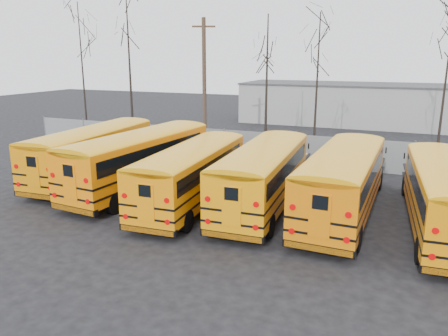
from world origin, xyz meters
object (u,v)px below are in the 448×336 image
at_px(bus_a, 95,148).
at_px(bus_f, 445,191).
at_px(bus_e, 344,177).
at_px(bus_b, 143,155).
at_px(utility_pole_left, 204,83).
at_px(bus_d, 264,171).
at_px(bus_c, 194,169).

relative_size(bus_a, bus_f, 1.04).
bearing_deg(bus_e, bus_b, -178.38).
height_order(bus_a, utility_pole_left, utility_pole_left).
xyz_separation_m(bus_b, utility_pole_left, (-1.73, 11.36, 3.08)).
relative_size(bus_d, bus_e, 0.98).
bearing_deg(bus_b, bus_d, 2.77).
xyz_separation_m(bus_a, bus_f, (17.79, -1.06, -0.07)).
height_order(bus_a, bus_b, bus_b).
height_order(bus_b, bus_f, bus_b).
relative_size(bus_c, utility_pole_left, 1.09).
bearing_deg(bus_a, bus_b, -14.23).
bearing_deg(bus_f, utility_pole_left, 139.59).
bearing_deg(bus_e, bus_d, -174.37).
distance_m(bus_a, bus_d, 10.38).
height_order(bus_a, bus_e, bus_e).
bearing_deg(bus_b, bus_a, 174.12).
bearing_deg(bus_b, bus_f, 3.47).
relative_size(bus_e, bus_f, 1.03).
bearing_deg(bus_e, bus_a, 178.77).
height_order(bus_e, bus_f, bus_e).
distance_m(bus_e, utility_pole_left, 16.79).
relative_size(bus_d, bus_f, 1.02).
bearing_deg(bus_e, bus_c, -169.15).
bearing_deg(bus_c, bus_a, 162.62).
bearing_deg(bus_f, bus_d, 175.17).
bearing_deg(utility_pole_left, bus_c, -89.66).
distance_m(bus_f, utility_pole_left, 20.00).
distance_m(bus_b, bus_f, 14.17).
xyz_separation_m(bus_c, bus_d, (3.20, 0.84, 0.06)).
distance_m(bus_c, bus_e, 6.81).
xyz_separation_m(bus_a, bus_c, (7.14, -1.79, -0.09)).
distance_m(bus_a, utility_pole_left, 11.28).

